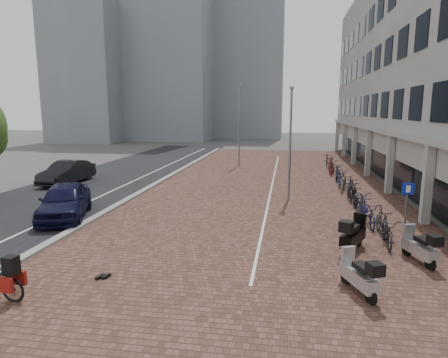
# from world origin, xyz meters

# --- Properties ---
(ground) EXTENTS (140.00, 140.00, 0.00)m
(ground) POSITION_xyz_m (0.00, 0.00, 0.00)
(ground) COLOR #474442
(ground) RESTS_ON ground
(plaza_brick) EXTENTS (14.50, 42.00, 0.04)m
(plaza_brick) POSITION_xyz_m (2.00, 12.00, 0.01)
(plaza_brick) COLOR brown
(plaza_brick) RESTS_ON ground
(street_asphalt) EXTENTS (8.00, 50.00, 0.03)m
(street_asphalt) POSITION_xyz_m (-9.00, 12.00, 0.01)
(street_asphalt) COLOR black
(street_asphalt) RESTS_ON ground
(curb) EXTENTS (0.35, 42.00, 0.14)m
(curb) POSITION_xyz_m (-5.10, 12.00, 0.07)
(curb) COLOR gray
(curb) RESTS_ON ground
(lane_line) EXTENTS (0.12, 44.00, 0.00)m
(lane_line) POSITION_xyz_m (-7.00, 12.00, 0.02)
(lane_line) COLOR white
(lane_line) RESTS_ON street_asphalt
(parking_line) EXTENTS (0.10, 30.00, 0.00)m
(parking_line) POSITION_xyz_m (2.20, 12.00, 0.04)
(parking_line) COLOR white
(parking_line) RESTS_ON plaza_brick
(office_building) EXTENTS (8.40, 40.00, 15.00)m
(office_building) POSITION_xyz_m (12.97, 16.00, 8.44)
(office_building) COLOR #AAAAA5
(office_building) RESTS_ON ground
(bg_towers) EXTENTS (33.00, 23.00, 32.00)m
(bg_towers) POSITION_xyz_m (-14.34, 48.94, 13.96)
(bg_towers) COLOR gray
(bg_towers) RESTS_ON ground
(car_navy) EXTENTS (3.31, 4.89, 1.55)m
(car_navy) POSITION_xyz_m (-6.50, 2.43, 0.77)
(car_navy) COLOR black
(car_navy) RESTS_ON ground
(car_dark) EXTENTS (1.75, 4.52, 1.47)m
(car_dark) POSITION_xyz_m (-10.90, 9.87, 0.73)
(car_dark) COLOR black
(car_dark) RESTS_ON ground
(shoes) EXTENTS (0.46, 0.41, 0.10)m
(shoes) POSITION_xyz_m (-1.95, -3.18, 0.05)
(shoes) COLOR black
(shoes) RESTS_ON ground
(scooter_front) EXTENTS (0.97, 1.70, 1.11)m
(scooter_front) POSITION_xyz_m (7.19, -0.49, 0.56)
(scooter_front) COLOR #BBBBC0
(scooter_front) RESTS_ON ground
(scooter_mid) EXTENTS (1.33, 1.87, 1.24)m
(scooter_mid) POSITION_xyz_m (5.32, 0.17, 0.62)
(scooter_mid) COLOR black
(scooter_mid) RESTS_ON ground
(scooter_back) EXTENTS (1.08, 1.70, 1.12)m
(scooter_back) POSITION_xyz_m (4.98, -2.93, 0.56)
(scooter_back) COLOR #AEAFB3
(scooter_back) RESTS_ON ground
(parking_sign) EXTENTS (0.43, 0.09, 2.06)m
(parking_sign) POSITION_xyz_m (7.50, 2.12, 1.34)
(parking_sign) COLOR slate
(parking_sign) RESTS_ON ground
(lamp_near) EXTENTS (0.12, 0.12, 5.79)m
(lamp_near) POSITION_xyz_m (3.21, 7.45, 2.90)
(lamp_near) COLOR slate
(lamp_near) RESTS_ON ground
(lamp_far) EXTENTS (0.12, 0.12, 6.67)m
(lamp_far) POSITION_xyz_m (-0.90, 19.24, 3.33)
(lamp_far) COLOR slate
(lamp_far) RESTS_ON ground
(bike_row) EXTENTS (1.21, 21.45, 1.05)m
(bike_row) POSITION_xyz_m (6.48, 10.65, 0.52)
(bike_row) COLOR black
(bike_row) RESTS_ON ground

